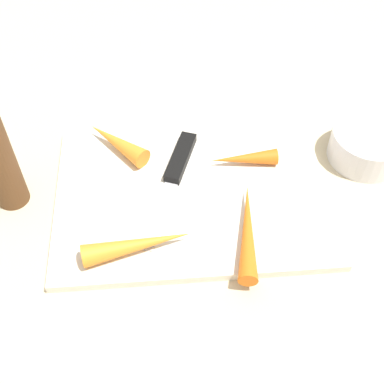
{
  "coord_description": "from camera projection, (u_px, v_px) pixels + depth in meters",
  "views": [
    {
      "loc": [
        -0.03,
        -0.43,
        0.53
      ],
      "look_at": [
        0.0,
        0.0,
        0.01
      ],
      "focal_mm": 47.74,
      "sensor_mm": 36.0,
      "label": 1
    }
  ],
  "objects": [
    {
      "name": "ground_plane",
      "position": [
        192.0,
        198.0,
        0.69
      ],
      "size": [
        1.4,
        1.4,
        0.0
      ],
      "primitive_type": "plane",
      "color": "#C6B793"
    },
    {
      "name": "cutting_board",
      "position": [
        192.0,
        195.0,
        0.68
      ],
      "size": [
        0.36,
        0.26,
        0.01
      ],
      "primitive_type": "cube",
      "color": "silver",
      "rests_on": "ground_plane"
    },
    {
      "name": "knife",
      "position": [
        178.0,
        165.0,
        0.7
      ],
      "size": [
        0.09,
        0.19,
        0.01
      ],
      "rotation": [
        0.0,
        0.0,
        4.36
      ],
      "color": "#B7B7BC",
      "rests_on": "cutting_board"
    },
    {
      "name": "carrot_shortest",
      "position": [
        244.0,
        159.0,
        0.7
      ],
      "size": [
        0.09,
        0.02,
        0.02
      ],
      "primitive_type": "cone",
      "rotation": [
        0.0,
        1.57,
        3.15
      ],
      "color": "orange",
      "rests_on": "cutting_board"
    },
    {
      "name": "carrot_longest",
      "position": [
        248.0,
        230.0,
        0.62
      ],
      "size": [
        0.04,
        0.15,
        0.02
      ],
      "primitive_type": "cone",
      "rotation": [
        0.0,
        1.57,
        1.43
      ],
      "color": "orange",
      "rests_on": "cutting_board"
    },
    {
      "name": "carrot_long",
      "position": [
        138.0,
        245.0,
        0.61
      ],
      "size": [
        0.13,
        0.05,
        0.03
      ],
      "primitive_type": "cone",
      "rotation": [
        0.0,
        1.57,
        0.17
      ],
      "color": "orange",
      "rests_on": "cutting_board"
    },
    {
      "name": "carrot_short",
      "position": [
        117.0,
        142.0,
        0.72
      ],
      "size": [
        0.09,
        0.09,
        0.03
      ],
      "primitive_type": "cone",
      "rotation": [
        0.0,
        1.57,
        2.37
      ],
      "color": "orange",
      "rests_on": "cutting_board"
    },
    {
      "name": "small_bowl",
      "position": [
        368.0,
        145.0,
        0.72
      ],
      "size": [
        0.11,
        0.11,
        0.05
      ],
      "primitive_type": "cylinder",
      "color": "silver",
      "rests_on": "ground_plane"
    }
  ]
}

